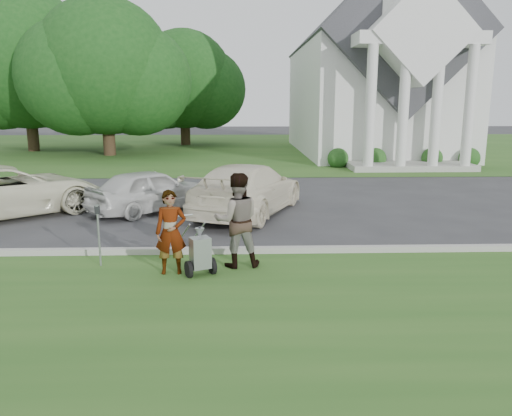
{
  "coord_description": "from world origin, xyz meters",
  "views": [
    {
      "loc": [
        0.38,
        -10.28,
        3.37
      ],
      "look_at": [
        0.7,
        0.0,
        1.17
      ],
      "focal_mm": 35.0,
      "sensor_mm": 36.0,
      "label": 1
    }
  ],
  "objects_px": {
    "tree_back": "(184,84)",
    "person_right": "(237,221)",
    "tree_far": "(26,66)",
    "church": "(372,61)",
    "person_left": "(171,233)",
    "car_c": "(247,189)",
    "car_b": "(151,190)",
    "parking_meter_near": "(98,228)",
    "striping_cart": "(200,254)",
    "car_a": "(6,191)",
    "tree_left": "(105,73)"
  },
  "relations": [
    {
      "from": "person_right",
      "to": "car_a",
      "type": "relative_size",
      "value": 0.35
    },
    {
      "from": "person_left",
      "to": "car_a",
      "type": "xyz_separation_m",
      "value": [
        -5.6,
        5.28,
        -0.07
      ]
    },
    {
      "from": "tree_back",
      "to": "car_b",
      "type": "xyz_separation_m",
      "value": [
        1.59,
        -24.92,
        -4.05
      ]
    },
    {
      "from": "striping_cart",
      "to": "person_right",
      "type": "bearing_deg",
      "value": 12.09
    },
    {
      "from": "tree_left",
      "to": "car_c",
      "type": "distance_m",
      "value": 19.84
    },
    {
      "from": "car_c",
      "to": "tree_left",
      "type": "bearing_deg",
      "value": -41.66
    },
    {
      "from": "tree_back",
      "to": "striping_cart",
      "type": "height_order",
      "value": "tree_back"
    },
    {
      "from": "church",
      "to": "person_left",
      "type": "bearing_deg",
      "value": -112.75
    },
    {
      "from": "tree_far",
      "to": "tree_left",
      "type": "bearing_deg",
      "value": -26.56
    },
    {
      "from": "tree_left",
      "to": "tree_back",
      "type": "relative_size",
      "value": 1.11
    },
    {
      "from": "person_left",
      "to": "person_right",
      "type": "relative_size",
      "value": 0.86
    },
    {
      "from": "tree_far",
      "to": "car_c",
      "type": "relative_size",
      "value": 2.18
    },
    {
      "from": "tree_back",
      "to": "person_right",
      "type": "xyz_separation_m",
      "value": [
        4.31,
        -30.33,
        -3.75
      ]
    },
    {
      "from": "person_left",
      "to": "car_a",
      "type": "bearing_deg",
      "value": 132.73
    },
    {
      "from": "tree_far",
      "to": "tree_back",
      "type": "relative_size",
      "value": 1.21
    },
    {
      "from": "striping_cart",
      "to": "tree_far",
      "type": "bearing_deg",
      "value": 93.31
    },
    {
      "from": "car_b",
      "to": "parking_meter_near",
      "type": "bearing_deg",
      "value": 135.67
    },
    {
      "from": "person_right",
      "to": "car_b",
      "type": "bearing_deg",
      "value": -70.33
    },
    {
      "from": "parking_meter_near",
      "to": "car_b",
      "type": "bearing_deg",
      "value": 88.49
    },
    {
      "from": "parking_meter_near",
      "to": "car_c",
      "type": "height_order",
      "value": "car_c"
    },
    {
      "from": "tree_far",
      "to": "person_right",
      "type": "xyz_separation_m",
      "value": [
        14.31,
        -25.33,
        -4.71
      ]
    },
    {
      "from": "church",
      "to": "car_a",
      "type": "xyz_separation_m",
      "value": [
        -15.6,
        -18.57,
        -5.17
      ]
    },
    {
      "from": "tree_back",
      "to": "tree_left",
      "type": "bearing_deg",
      "value": -116.57
    },
    {
      "from": "church",
      "to": "tree_back",
      "type": "xyz_separation_m",
      "value": [
        -13.01,
        6.87,
        -1.21
      ]
    },
    {
      "from": "striping_cart",
      "to": "tree_back",
      "type": "bearing_deg",
      "value": 72.22
    },
    {
      "from": "tree_left",
      "to": "person_left",
      "type": "height_order",
      "value": "tree_left"
    },
    {
      "from": "tree_far",
      "to": "tree_back",
      "type": "height_order",
      "value": "tree_far"
    },
    {
      "from": "parking_meter_near",
      "to": "tree_back",
      "type": "bearing_deg",
      "value": 92.75
    },
    {
      "from": "tree_back",
      "to": "car_a",
      "type": "bearing_deg",
      "value": -95.81
    },
    {
      "from": "person_left",
      "to": "car_b",
      "type": "relative_size",
      "value": 0.42
    },
    {
      "from": "church",
      "to": "car_c",
      "type": "bearing_deg",
      "value": -114.49
    },
    {
      "from": "tree_left",
      "to": "tree_far",
      "type": "relative_size",
      "value": 0.91
    },
    {
      "from": "parking_meter_near",
      "to": "car_a",
      "type": "relative_size",
      "value": 0.24
    },
    {
      "from": "person_right",
      "to": "car_c",
      "type": "height_order",
      "value": "person_right"
    },
    {
      "from": "tree_back",
      "to": "car_b",
      "type": "distance_m",
      "value": 25.3
    },
    {
      "from": "church",
      "to": "person_left",
      "type": "distance_m",
      "value": 26.36
    },
    {
      "from": "church",
      "to": "striping_cart",
      "type": "relative_size",
      "value": 19.86
    },
    {
      "from": "person_left",
      "to": "parking_meter_near",
      "type": "bearing_deg",
      "value": 158.33
    },
    {
      "from": "parking_meter_near",
      "to": "car_a",
      "type": "xyz_separation_m",
      "value": [
        -4.04,
        4.78,
        -0.05
      ]
    },
    {
      "from": "tree_far",
      "to": "parking_meter_near",
      "type": "height_order",
      "value": "tree_far"
    },
    {
      "from": "person_left",
      "to": "car_b",
      "type": "xyz_separation_m",
      "value": [
        -1.41,
        5.81,
        -0.16
      ]
    },
    {
      "from": "church",
      "to": "tree_far",
      "type": "bearing_deg",
      "value": 175.34
    },
    {
      "from": "car_a",
      "to": "church",
      "type": "bearing_deg",
      "value": -81.04
    },
    {
      "from": "person_left",
      "to": "car_c",
      "type": "height_order",
      "value": "person_left"
    },
    {
      "from": "church",
      "to": "person_right",
      "type": "relative_size",
      "value": 12.32
    },
    {
      "from": "tree_left",
      "to": "tree_far",
      "type": "xyz_separation_m",
      "value": [
        -6.0,
        3.0,
        0.58
      ]
    },
    {
      "from": "church",
      "to": "car_b",
      "type": "bearing_deg",
      "value": -122.32
    },
    {
      "from": "tree_back",
      "to": "parking_meter_near",
      "type": "relative_size",
      "value": 7.34
    },
    {
      "from": "tree_back",
      "to": "tree_far",
      "type": "bearing_deg",
      "value": -153.44
    },
    {
      "from": "person_left",
      "to": "car_a",
      "type": "height_order",
      "value": "person_left"
    }
  ]
}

